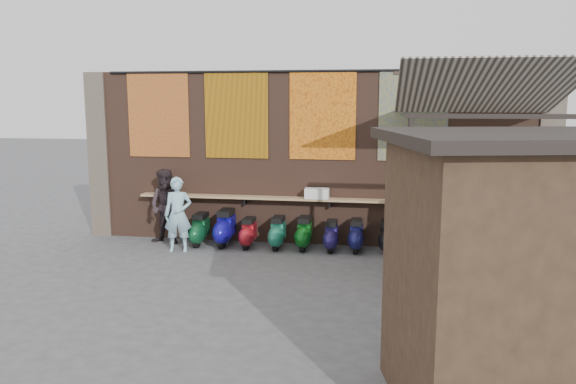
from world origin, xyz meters
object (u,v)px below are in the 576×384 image
(scooter_stool_2, at_px, (248,233))
(scooter_stool_6, at_px, (356,236))
(market_stall, at_px, (530,282))
(scooter_stool_0, at_px, (200,230))
(scooter_stool_5, at_px, (331,236))
(diner_left, at_px, (178,214))
(scooter_stool_3, at_px, (278,233))
(shopper_grey, at_px, (460,243))
(diner_right, at_px, (167,207))
(shelf_box, at_px, (317,193))
(scooter_stool_7, at_px, (386,237))
(shopper_navy, at_px, (448,241))
(scooter_stool_4, at_px, (304,233))
(scooter_stool_1, at_px, (225,228))
(shopper_tan, at_px, (428,224))

(scooter_stool_2, distance_m, scooter_stool_6, 2.45)
(scooter_stool_2, height_order, market_stall, market_stall)
(scooter_stool_0, relative_size, scooter_stool_5, 1.10)
(diner_left, xyz_separation_m, market_stall, (6.00, -5.60, 0.62))
(scooter_stool_3, bearing_deg, shopper_grey, -33.76)
(scooter_stool_5, distance_m, scooter_stool_6, 0.56)
(shopper_grey, relative_size, market_stall, 0.63)
(scooter_stool_2, bearing_deg, scooter_stool_0, 179.05)
(diner_right, relative_size, shopper_grey, 0.97)
(scooter_stool_0, xyz_separation_m, scooter_stool_6, (3.61, 0.08, -0.02))
(scooter_stool_3, distance_m, market_stall, 7.37)
(scooter_stool_3, relative_size, market_stall, 0.26)
(scooter_stool_3, relative_size, shopper_grey, 0.42)
(shelf_box, relative_size, market_stall, 0.19)
(scooter_stool_6, distance_m, scooter_stool_7, 0.66)
(shopper_navy, relative_size, shopper_grey, 1.01)
(scooter_stool_4, distance_m, diner_left, 2.85)
(diner_right, distance_m, shopper_grey, 6.75)
(shopper_grey, bearing_deg, diner_left, -1.71)
(scooter_stool_0, xyz_separation_m, shopper_grey, (5.48, -2.43, 0.54))
(scooter_stool_0, relative_size, shopper_grey, 0.43)
(scooter_stool_7, relative_size, market_stall, 0.25)
(scooter_stool_7, relative_size, shopper_grey, 0.40)
(scooter_stool_4, bearing_deg, scooter_stool_6, 1.55)
(scooter_stool_2, distance_m, diner_left, 1.64)
(scooter_stool_1, relative_size, scooter_stool_5, 1.24)
(diner_right, bearing_deg, shopper_tan, 1.81)
(scooter_stool_7, distance_m, market_stall, 6.50)
(scooter_stool_4, distance_m, diner_right, 3.28)
(scooter_stool_1, bearing_deg, shopper_navy, -27.33)
(scooter_stool_1, bearing_deg, shopper_tan, -13.50)
(shelf_box, distance_m, shopper_navy, 3.77)
(scooter_stool_0, xyz_separation_m, scooter_stool_2, (1.16, -0.02, -0.03))
(scooter_stool_2, relative_size, shopper_tan, 0.39)
(shelf_box, distance_m, scooter_stool_5, 1.03)
(diner_left, bearing_deg, scooter_stool_3, 4.01)
(scooter_stool_2, bearing_deg, market_stall, -53.59)
(diner_right, xyz_separation_m, shopper_navy, (6.10, -2.40, 0.03))
(scooter_stool_2, distance_m, scooter_stool_7, 3.11)
(scooter_stool_5, xyz_separation_m, shopper_tan, (2.01, -1.03, 0.58))
(shopper_tan, bearing_deg, scooter_stool_5, 122.39)
(shelf_box, xyz_separation_m, scooter_stool_5, (0.37, -0.31, -0.91))
(shopper_grey, bearing_deg, scooter_stool_0, -7.79)
(diner_left, height_order, shopper_navy, shopper_navy)
(shopper_navy, bearing_deg, shopper_tan, -122.80)
(shopper_tan, bearing_deg, scooter_stool_6, 112.80)
(scooter_stool_0, relative_size, shopper_navy, 0.43)
(shopper_navy, distance_m, shopper_grey, 0.19)
(diner_left, xyz_separation_m, shopper_tan, (5.37, -0.44, 0.08))
(shopper_tan, bearing_deg, shopper_navy, -110.78)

